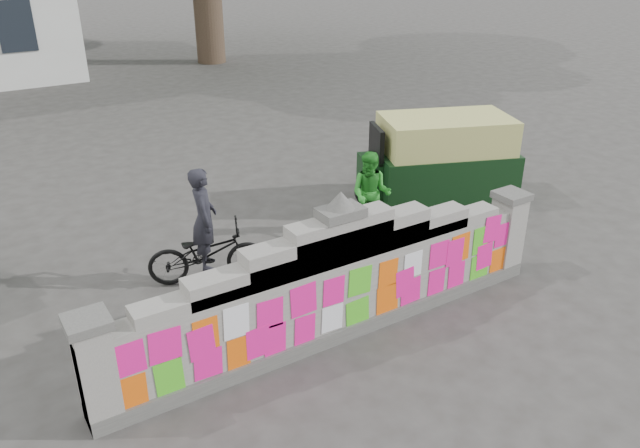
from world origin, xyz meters
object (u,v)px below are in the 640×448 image
object	(u,v)px
cyclist_bike	(207,254)
cyclist_rider	(205,234)
rickshaw_right	(440,158)
pedestrian	(371,194)

from	to	relation	value
cyclist_bike	cyclist_rider	distance (m)	0.32
cyclist_rider	rickshaw_right	world-z (taller)	rickshaw_right
cyclist_bike	rickshaw_right	xyz separation A→B (m)	(4.97, 0.48, 0.41)
pedestrian	rickshaw_right	size ratio (longest dim) A/B	0.47
cyclist_bike	pedestrian	bearing A→B (deg)	-68.67
cyclist_rider	pedestrian	xyz separation A→B (m)	(3.03, 0.04, -0.04)
cyclist_rider	rickshaw_right	size ratio (longest dim) A/B	0.50
cyclist_rider	pedestrian	distance (m)	3.03
cyclist_bike	pedestrian	world-z (taller)	pedestrian
cyclist_bike	cyclist_rider	size ratio (longest dim) A/B	1.12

